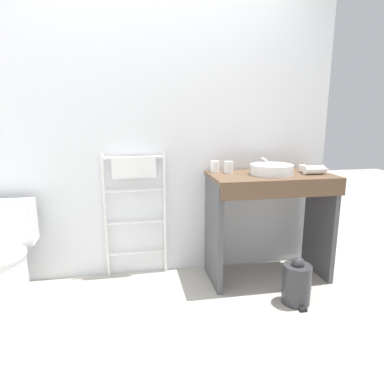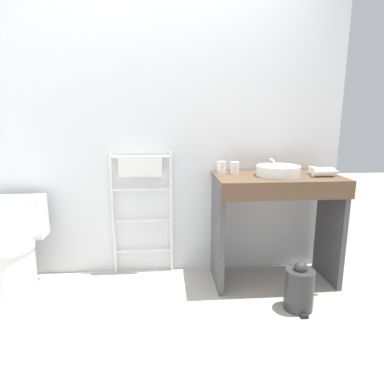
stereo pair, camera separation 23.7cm
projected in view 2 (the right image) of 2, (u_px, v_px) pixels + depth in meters
name	position (u px, v px, depth m)	size (l,w,h in m)	color
ground_plane	(164.00, 365.00, 1.91)	(12.00, 12.00, 0.00)	#A8A399
wall_back	(161.00, 137.00, 2.90)	(3.08, 0.12, 2.35)	silver
toilet	(12.00, 256.00, 2.58)	(0.41, 0.55, 0.75)	white
towel_radiator	(141.00, 188.00, 2.87)	(0.52, 0.06, 1.07)	white
vanity_counter	(276.00, 211.00, 2.75)	(0.98, 0.55, 0.90)	brown
sink_basin	(278.00, 171.00, 2.67)	(0.34, 0.34, 0.08)	white
faucet	(271.00, 163.00, 2.84)	(0.02, 0.10, 0.11)	silver
cup_near_wall	(221.00, 167.00, 2.82)	(0.07, 0.07, 0.09)	white
cup_near_edge	(235.00, 168.00, 2.77)	(0.07, 0.07, 0.10)	white
hair_dryer	(323.00, 172.00, 2.65)	(0.22, 0.18, 0.07)	white
trash_bin	(299.00, 288.00, 2.43)	(0.21, 0.24, 0.36)	#333335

